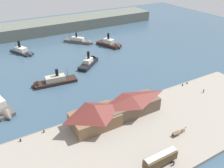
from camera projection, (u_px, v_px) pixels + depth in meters
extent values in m
plane|color=#385166|center=(122.00, 100.00, 95.17)|extent=(320.00, 320.00, 0.00)
cube|color=gray|center=(156.00, 130.00, 78.33)|extent=(110.00, 36.00, 1.20)
cube|color=slate|center=(127.00, 103.00, 92.21)|extent=(110.00, 0.80, 1.00)
cube|color=brown|center=(95.00, 119.00, 78.47)|extent=(16.12, 10.59, 4.90)
pyramid|color=maroon|center=(94.00, 110.00, 76.42)|extent=(16.44, 11.12, 3.34)
cube|color=brown|center=(132.00, 107.00, 84.70)|extent=(20.72, 8.58, 5.18)
pyramid|color=maroon|center=(132.00, 98.00, 82.89)|extent=(21.13, 9.01, 2.08)
cube|color=#4C381E|center=(160.00, 159.00, 63.44)|extent=(10.51, 2.58, 2.83)
cube|color=beige|center=(161.00, 155.00, 62.61)|extent=(10.09, 1.81, 0.50)
cylinder|color=black|center=(166.00, 156.00, 66.92)|extent=(0.90, 0.18, 0.90)
cylinder|color=black|center=(173.00, 162.00, 64.98)|extent=(0.90, 0.18, 0.90)
cylinder|color=black|center=(146.00, 166.00, 63.75)|extent=(0.90, 0.18, 0.90)
cube|color=brown|center=(177.00, 133.00, 74.73)|extent=(2.92, 1.25, 0.50)
cylinder|color=#4C3828|center=(173.00, 134.00, 74.94)|extent=(1.20, 0.10, 1.20)
cylinder|color=#4C3828|center=(176.00, 136.00, 74.00)|extent=(1.20, 0.10, 1.20)
ellipsoid|color=#7A6651|center=(183.00, 130.00, 75.83)|extent=(2.00, 0.70, 0.90)
ellipsoid|color=#7A6651|center=(186.00, 127.00, 76.03)|extent=(0.70, 0.32, 0.44)
cylinder|color=#7A6651|center=(184.00, 130.00, 76.54)|extent=(0.16, 0.16, 1.00)
cylinder|color=#7A6651|center=(185.00, 131.00, 76.24)|extent=(0.16, 0.16, 1.00)
cylinder|color=#7A6651|center=(181.00, 131.00, 76.02)|extent=(0.16, 0.16, 1.00)
cylinder|color=#7A6651|center=(182.00, 132.00, 75.72)|extent=(0.16, 0.16, 1.00)
cylinder|color=#4C3D33|center=(204.00, 91.00, 97.97)|extent=(0.41, 0.41, 1.40)
sphere|color=#CCA889|center=(204.00, 89.00, 97.56)|extent=(0.26, 0.26, 0.26)
cylinder|color=#33384C|center=(174.00, 163.00, 64.28)|extent=(0.41, 0.41, 1.39)
sphere|color=#CCA889|center=(174.00, 161.00, 63.87)|extent=(0.25, 0.25, 0.25)
cylinder|color=black|center=(44.00, 131.00, 76.15)|extent=(0.44, 0.44, 0.90)
cylinder|color=black|center=(183.00, 85.00, 102.95)|extent=(0.44, 0.44, 0.90)
cylinder|color=black|center=(20.00, 140.00, 72.52)|extent=(0.44, 0.44, 0.90)
cylinder|color=black|center=(187.00, 83.00, 104.46)|extent=(0.44, 0.44, 0.90)
cone|color=#514C47|center=(9.00, 117.00, 84.13)|extent=(5.91, 4.83, 5.16)
cube|color=black|center=(109.00, 45.00, 150.22)|extent=(11.91, 17.80, 1.94)
cone|color=black|center=(119.00, 47.00, 145.73)|extent=(6.20, 4.84, 5.47)
cube|color=beige|center=(109.00, 41.00, 149.04)|extent=(6.05, 7.49, 2.76)
cylinder|color=black|center=(108.00, 36.00, 147.57)|extent=(1.44, 1.44, 3.76)
cube|color=#514C47|center=(78.00, 41.00, 155.85)|extent=(16.37, 17.55, 1.70)
cone|color=#514C47|center=(91.00, 43.00, 153.19)|extent=(5.36, 5.32, 4.06)
cube|color=beige|center=(78.00, 39.00, 154.91)|extent=(7.95, 8.38, 2.07)
cylinder|color=black|center=(76.00, 35.00, 153.84)|extent=(1.09, 1.09, 3.23)
cylinder|color=brown|center=(70.00, 35.00, 155.45)|extent=(0.24, 0.24, 6.34)
cube|color=black|center=(56.00, 82.00, 107.00)|extent=(19.96, 7.48, 1.52)
cone|color=black|center=(34.00, 86.00, 103.59)|extent=(4.01, 5.26, 4.92)
cube|color=#B2A893|center=(55.00, 78.00, 106.03)|extent=(9.31, 4.80, 2.36)
cylinder|color=black|center=(57.00, 73.00, 104.98)|extent=(1.44, 1.44, 3.29)
cylinder|color=brown|center=(67.00, 73.00, 107.40)|extent=(0.24, 0.24, 5.09)
cube|color=black|center=(88.00, 64.00, 123.85)|extent=(15.36, 14.17, 1.93)
cone|color=black|center=(94.00, 58.00, 130.38)|extent=(5.09, 5.25, 4.45)
cube|color=beige|center=(88.00, 61.00, 122.83)|extent=(6.46, 6.20, 2.17)
cylinder|color=black|center=(88.00, 55.00, 121.76)|extent=(1.39, 1.39, 3.88)
cube|color=#23282D|center=(22.00, 52.00, 139.47)|extent=(11.79, 16.90, 1.27)
cone|color=#23282D|center=(31.00, 55.00, 135.53)|extent=(5.39, 4.66, 4.56)
cube|color=beige|center=(21.00, 49.00, 138.53)|extent=(6.74, 8.09, 2.49)
cylinder|color=black|center=(19.00, 44.00, 137.49)|extent=(1.50, 1.50, 3.79)
cylinder|color=brown|center=(16.00, 46.00, 140.19)|extent=(0.24, 0.24, 5.33)
cube|color=#60665B|center=(47.00, 27.00, 175.89)|extent=(180.00, 24.00, 8.00)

